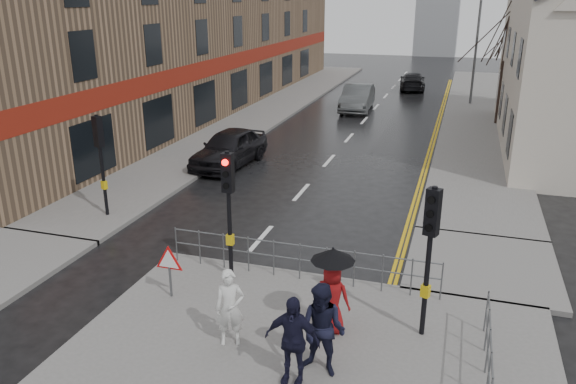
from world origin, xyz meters
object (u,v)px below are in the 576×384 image
Objects in this scene: pedestrian_a at (230,308)px; pedestrian_b at (323,330)px; pedestrian_d at (292,340)px; car_parked at (229,148)px; car_mid at (357,98)px; pedestrian_with_umbrella at (332,286)px.

pedestrian_b is at bearing -31.91° from pedestrian_a.
car_parked is (-6.97, 13.33, -0.25)m from pedestrian_d.
pedestrian_d is 0.39× the size of car_parked.
pedestrian_d is 0.36× the size of car_mid.
pedestrian_d is at bearing -129.15° from pedestrian_b.
pedestrian_with_umbrella is 25.75m from car_mid.
pedestrian_with_umbrella is 0.42× the size of car_parked.
pedestrian_a is 0.85× the size of pedestrian_with_umbrella.
pedestrian_d reaches higher than car_mid.
car_parked is 0.94× the size of car_mid.
car_mid is (-4.28, 25.39, -0.42)m from pedestrian_with_umbrella.
pedestrian_with_umbrella reaches higher than pedestrian_a.
pedestrian_d is 15.04m from car_parked.
pedestrian_d is (1.61, -0.81, 0.06)m from pedestrian_a.
car_parked is at bearing -105.00° from car_mid.
pedestrian_b is 14.89m from car_parked.
pedestrian_b reaches higher than car_mid.
pedestrian_a is at bearing 152.66° from pedestrian_d.
pedestrian_b reaches higher than pedestrian_d.
car_mid is (-4.45, 26.85, -0.27)m from pedestrian_b.
pedestrian_b is (2.08, -0.38, 0.11)m from pedestrian_a.
pedestrian_b is at bearing -83.58° from pedestrian_with_umbrella.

